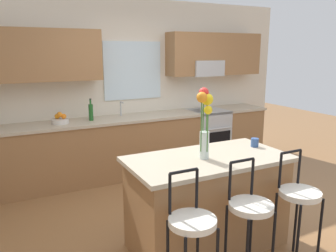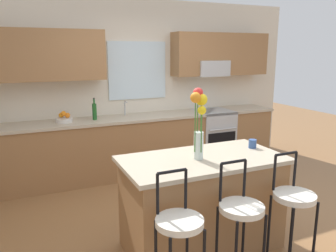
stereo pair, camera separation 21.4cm
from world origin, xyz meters
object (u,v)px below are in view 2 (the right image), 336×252
(fruit_bowl_oranges, at_px, (64,119))
(bar_stool_near, at_px, (179,228))
(bottle_olive_oil, at_px, (94,111))
(bar_stool_middle, at_px, (241,213))
(mug_ceramic, at_px, (252,144))
(bar_stool_far, at_px, (293,201))
(flower_vase, at_px, (199,117))
(oven_range, at_px, (212,137))
(kitchen_island, at_px, (202,202))

(fruit_bowl_oranges, bearing_deg, bar_stool_near, -81.11)
(fruit_bowl_oranges, bearing_deg, bottle_olive_oil, -0.49)
(bar_stool_middle, bearing_deg, bar_stool_near, 180.00)
(bar_stool_near, relative_size, bar_stool_middle, 1.00)
(bar_stool_middle, relative_size, mug_ceramic, 11.58)
(bar_stool_far, distance_m, flower_vase, 1.10)
(oven_range, relative_size, bar_stool_middle, 0.88)
(bar_stool_middle, distance_m, bottle_olive_oil, 2.91)
(kitchen_island, bearing_deg, bar_stool_middle, -90.00)
(kitchen_island, height_order, bottle_olive_oil, bottle_olive_oil)
(bar_stool_near, bearing_deg, bar_stool_middle, 0.00)
(bar_stool_far, bearing_deg, mug_ceramic, 83.41)
(bar_stool_middle, xyz_separation_m, bottle_olive_oil, (-0.56, 2.83, 0.41))
(bar_stool_middle, distance_m, fruit_bowl_oranges, 3.02)
(bar_stool_middle, bearing_deg, bottle_olive_oil, 101.16)
(oven_range, bearing_deg, bar_stool_far, -107.69)
(kitchen_island, height_order, fruit_bowl_oranges, fruit_bowl_oranges)
(bar_stool_near, bearing_deg, oven_range, 54.58)
(bar_stool_middle, relative_size, bottle_olive_oil, 3.26)
(flower_vase, xyz_separation_m, bottle_olive_oil, (-0.49, 2.23, -0.27))
(bar_stool_middle, distance_m, bar_stool_far, 0.55)
(bottle_olive_oil, bearing_deg, bar_stool_middle, -78.84)
(bar_stool_near, distance_m, bottle_olive_oil, 2.86)
(bar_stool_middle, xyz_separation_m, fruit_bowl_oranges, (-0.99, 2.83, 0.33))
(kitchen_island, height_order, flower_vase, flower_vase)
(mug_ceramic, distance_m, bottle_olive_oil, 2.44)
(kitchen_island, bearing_deg, bar_stool_near, -131.63)
(bar_stool_near, xyz_separation_m, mug_ceramic, (1.18, 0.70, 0.33))
(flower_vase, bearing_deg, mug_ceramic, 7.85)
(bar_stool_middle, distance_m, mug_ceramic, 0.99)
(kitchen_island, distance_m, flower_vase, 0.86)
(kitchen_island, relative_size, bar_stool_near, 1.49)
(bar_stool_far, distance_m, bottle_olive_oil, 3.07)
(kitchen_island, distance_m, bottle_olive_oil, 2.35)
(bar_stool_far, xyz_separation_m, fruit_bowl_oranges, (-1.54, 2.83, 0.33))
(kitchen_island, bearing_deg, bottle_olive_oil, 104.17)
(bar_stool_near, distance_m, bar_stool_middle, 0.55)
(kitchen_island, bearing_deg, mug_ceramic, 6.94)
(bottle_olive_oil, bearing_deg, flower_vase, -77.53)
(flower_vase, xyz_separation_m, fruit_bowl_oranges, (-0.93, 2.23, -0.35))
(bar_stool_far, height_order, bottle_olive_oil, bottle_olive_oil)
(oven_range, height_order, kitchen_island, same)
(bottle_olive_oil, bearing_deg, oven_range, -0.71)
(flower_vase, bearing_deg, oven_range, 55.61)
(oven_range, bearing_deg, bar_stool_near, -125.42)
(kitchen_island, distance_m, mug_ceramic, 0.81)
(oven_range, height_order, flower_vase, flower_vase)
(oven_range, height_order, bar_stool_far, bar_stool_far)
(bar_stool_middle, height_order, bar_stool_far, same)
(oven_range, height_order, fruit_bowl_oranges, fruit_bowl_oranges)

